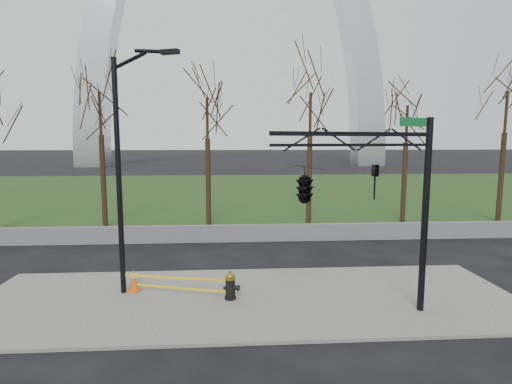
{
  "coord_description": "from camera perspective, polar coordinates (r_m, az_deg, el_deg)",
  "views": [
    {
      "loc": [
        -0.6,
        -12.81,
        5.29
      ],
      "look_at": [
        0.36,
        2.0,
        3.42
      ],
      "focal_mm": 28.02,
      "sensor_mm": 36.0,
      "label": 1
    }
  ],
  "objects": [
    {
      "name": "traffic_cone",
      "position": [
        14.91,
        -17.02,
        -11.93
      ],
      "size": [
        0.46,
        0.46,
        0.77
      ],
      "rotation": [
        0.0,
        0.0,
        -0.18
      ],
      "color": "#E45A0C",
      "rests_on": "sidewalk"
    },
    {
      "name": "tree_row",
      "position": [
        24.86,
        -6.92,
        5.64
      ],
      "size": [
        42.02,
        4.0,
        9.27
      ],
      "color": "black",
      "rests_on": "ground"
    },
    {
      "name": "ground",
      "position": [
        13.87,
        -0.97,
        -15.22
      ],
      "size": [
        500.0,
        500.0,
        0.0
      ],
      "primitive_type": "plane",
      "color": "black",
      "rests_on": "ground"
    },
    {
      "name": "gateway_arch",
      "position": [
        91.93,
        -3.45,
        24.4
      ],
      "size": [
        66.0,
        6.0,
        65.0
      ],
      "primitive_type": null,
      "color": "silver",
      "rests_on": "ground"
    },
    {
      "name": "traffic_signal_mast",
      "position": [
        11.09,
        10.54,
        1.16
      ],
      "size": [
        4.96,
        2.54,
        6.0
      ],
      "rotation": [
        0.0,
        0.0,
        0.25
      ],
      "color": "black",
      "rests_on": "ground"
    },
    {
      "name": "street_light",
      "position": [
        13.96,
        -18.33,
        4.39
      ],
      "size": [
        2.31,
        0.94,
        8.21
      ],
      "rotation": [
        0.0,
        0.0,
        -0.33
      ],
      "color": "black",
      "rests_on": "ground"
    },
    {
      "name": "caution_tape",
      "position": [
        14.14,
        -11.06,
        -12.59
      ],
      "size": [
        3.7,
        0.96,
        0.48
      ],
      "color": "yellow",
      "rests_on": "ground"
    },
    {
      "name": "fire_hydrant",
      "position": [
        13.6,
        -3.64,
        -13.26
      ],
      "size": [
        0.6,
        0.39,
        0.95
      ],
      "rotation": [
        0.0,
        0.0,
        -0.3
      ],
      "color": "black",
      "rests_on": "sidewalk"
    },
    {
      "name": "guardrail",
      "position": [
        21.37,
        -2.0,
        -5.89
      ],
      "size": [
        60.0,
        0.3,
        0.9
      ],
      "primitive_type": "cube",
      "color": "#59595B",
      "rests_on": "ground"
    },
    {
      "name": "sidewalk",
      "position": [
        13.85,
        -0.97,
        -15.03
      ],
      "size": [
        18.0,
        6.0,
        0.1
      ],
      "primitive_type": "cube",
      "color": "slate",
      "rests_on": "ground"
    },
    {
      "name": "grass_strip",
      "position": [
        43.14,
        -2.86,
        0.19
      ],
      "size": [
        120.0,
        40.0,
        0.06
      ],
      "primitive_type": "cube",
      "color": "#233E16",
      "rests_on": "ground"
    }
  ]
}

